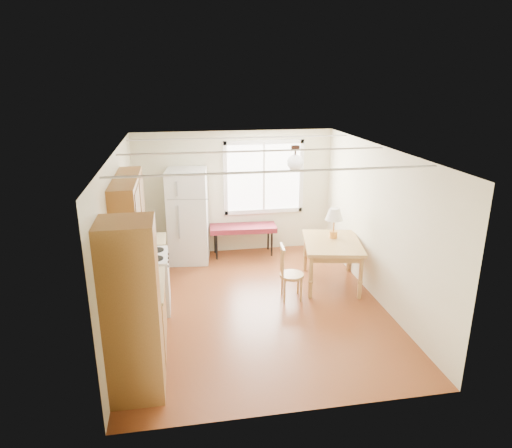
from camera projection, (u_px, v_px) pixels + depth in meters
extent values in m
cube|color=#582712|center=(256.00, 305.00, 7.35)|extent=(4.60, 5.60, 0.12)
cube|color=white|center=(256.00, 150.00, 6.58)|extent=(4.60, 5.60, 0.12)
cube|color=beige|center=(235.00, 193.00, 9.31)|extent=(4.60, 0.10, 2.50)
cube|color=beige|center=(298.00, 311.00, 4.62)|extent=(4.60, 0.10, 2.50)
cube|color=beige|center=(120.00, 240.00, 6.64)|extent=(0.10, 5.60, 2.50)
cube|color=beige|center=(379.00, 225.00, 7.29)|extent=(0.10, 5.60, 2.50)
cube|color=brown|center=(132.00, 312.00, 5.02)|extent=(0.60, 0.60, 2.10)
cube|color=brown|center=(142.00, 317.00, 6.15)|extent=(0.60, 1.10, 0.86)
cube|color=tan|center=(140.00, 286.00, 6.01)|extent=(0.62, 1.14, 0.04)
cube|color=silver|center=(148.00, 282.00, 7.13)|extent=(0.65, 0.76, 0.90)
cube|color=brown|center=(149.00, 265.00, 7.83)|extent=(0.60, 0.60, 0.86)
cube|color=brown|center=(128.00, 202.00, 6.34)|extent=(0.33, 1.60, 0.70)
cube|color=white|center=(264.00, 177.00, 9.30)|extent=(1.50, 0.02, 1.35)
cylinder|color=black|center=(295.00, 148.00, 7.08)|extent=(0.14, 0.14, 0.06)
cylinder|color=black|center=(295.00, 154.00, 7.11)|extent=(0.03, 0.03, 0.16)
sphere|color=white|center=(295.00, 163.00, 7.15)|extent=(0.26, 0.26, 0.26)
cube|color=silver|center=(188.00, 216.00, 8.90)|extent=(0.84, 0.84, 1.84)
cube|color=gray|center=(188.00, 199.00, 8.41)|extent=(0.76, 0.02, 0.02)
cube|color=gray|center=(178.00, 213.00, 8.44)|extent=(0.03, 0.03, 1.10)
cube|color=maroon|center=(243.00, 228.00, 9.28)|extent=(1.37, 0.57, 0.10)
cylinder|color=black|center=(217.00, 247.00, 9.10)|extent=(0.04, 0.04, 0.52)
cylinder|color=black|center=(272.00, 244.00, 9.29)|extent=(0.04, 0.04, 0.52)
cylinder|color=black|center=(215.00, 241.00, 9.46)|extent=(0.04, 0.04, 0.52)
cylinder|color=black|center=(268.00, 238.00, 9.64)|extent=(0.04, 0.04, 0.52)
cube|color=#A0763D|center=(332.00, 243.00, 7.89)|extent=(1.19, 1.44, 0.06)
cube|color=#A0763D|center=(332.00, 247.00, 7.91)|extent=(1.07, 1.32, 0.10)
cylinder|color=#A0763D|center=(311.00, 278.00, 7.48)|extent=(0.07, 0.07, 0.73)
cylinder|color=#A0763D|center=(360.00, 278.00, 7.46)|extent=(0.07, 0.07, 0.73)
cylinder|color=#A0763D|center=(306.00, 252.00, 8.56)|extent=(0.07, 0.07, 0.73)
cylinder|color=#A0763D|center=(349.00, 253.00, 8.54)|extent=(0.07, 0.07, 0.73)
cylinder|color=#A0763D|center=(292.00, 275.00, 7.47)|extent=(0.40, 0.40, 0.05)
cylinder|color=#A0763D|center=(285.00, 291.00, 7.39)|extent=(0.04, 0.04, 0.41)
cylinder|color=#A0763D|center=(301.00, 290.00, 7.41)|extent=(0.04, 0.04, 0.41)
cylinder|color=#A0763D|center=(282.00, 283.00, 7.65)|extent=(0.04, 0.04, 0.41)
cylinder|color=#A0763D|center=(298.00, 283.00, 7.67)|extent=(0.04, 0.04, 0.41)
cylinder|color=#B67D3A|center=(333.00, 234.00, 8.04)|extent=(0.15, 0.15, 0.12)
cylinder|color=#B67D3A|center=(334.00, 225.00, 7.99)|extent=(0.02, 0.02, 0.21)
cone|color=white|center=(334.00, 214.00, 7.93)|extent=(0.31, 0.31, 0.21)
cube|color=black|center=(137.00, 285.00, 5.88)|extent=(0.25, 0.29, 0.09)
cube|color=black|center=(135.00, 274.00, 5.73)|extent=(0.21, 0.11, 0.31)
cylinder|color=black|center=(137.00, 276.00, 5.90)|extent=(0.16, 0.16, 0.13)
cylinder|color=red|center=(130.00, 281.00, 5.89)|extent=(0.13, 0.13, 0.19)
sphere|color=red|center=(129.00, 272.00, 5.85)|extent=(0.07, 0.07, 0.07)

